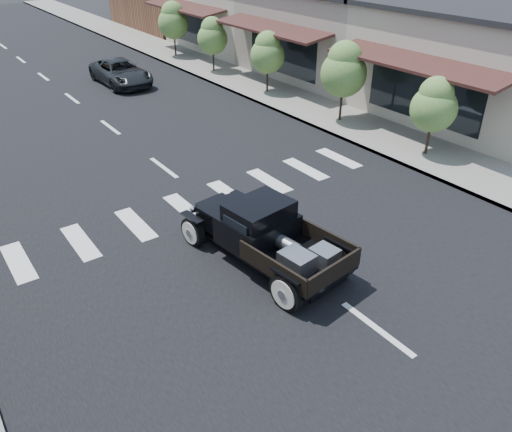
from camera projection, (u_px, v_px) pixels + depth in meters
ground at (288, 262)px, 12.71m from camera, size 120.00×120.00×0.00m
road at (86, 109)px, 23.22m from camera, size 14.00×80.00×0.02m
road_markings at (130, 142)px, 19.72m from camera, size 12.00×60.00×0.06m
sidewalk_right at (237, 79)px, 27.46m from camera, size 3.00×80.00×0.15m
storefront_near at (498, 61)px, 21.93m from camera, size 10.00×9.00×4.50m
storefront_mid at (352, 31)px, 28.24m from camera, size 10.00×9.00×4.50m
storefront_far at (258, 11)px, 34.54m from camera, size 10.00×9.00×4.50m
small_tree_a at (432, 118)px, 17.70m from camera, size 1.64×1.64×2.73m
small_tree_b at (343, 83)px, 20.75m from camera, size 1.91×1.91×3.18m
small_tree_c at (267, 63)px, 24.51m from camera, size 1.69×1.69×2.82m
small_tree_d at (213, 45)px, 28.11m from camera, size 1.70×1.70×2.83m
small_tree_e at (174, 30)px, 31.30m from camera, size 1.89×1.89×3.15m
hotrod_pickup at (265, 234)px, 12.36m from camera, size 2.79×5.00×1.65m
second_car at (121, 73)px, 26.49m from camera, size 2.12×4.58×1.27m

